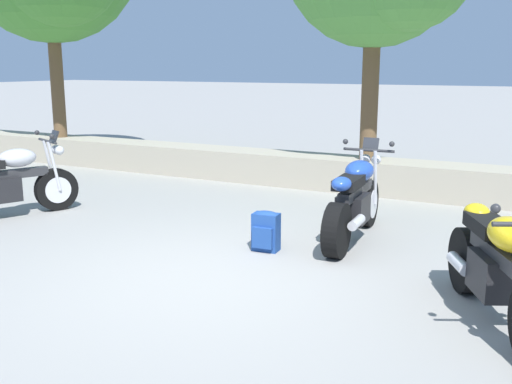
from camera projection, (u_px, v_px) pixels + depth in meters
name	position (u px, v px, depth m)	size (l,w,h in m)	color
ground_plane	(207.00, 278.00, 5.97)	(120.00, 120.00, 0.00)	gray
stone_wall	(356.00, 174.00, 10.08)	(36.00, 0.80, 0.55)	#A89E89
motorcycle_silver_near_left	(7.00, 184.00, 8.24)	(1.06, 1.95, 1.18)	black
motorcycle_blue_centre	(355.00, 201.00, 7.17)	(0.67, 2.07, 1.18)	black
motorcycle_yellow_far_right	(499.00, 269.00, 4.78)	(1.12, 1.92, 1.18)	black
rider_backpack	(266.00, 230.00, 6.79)	(0.31, 0.28, 0.47)	navy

